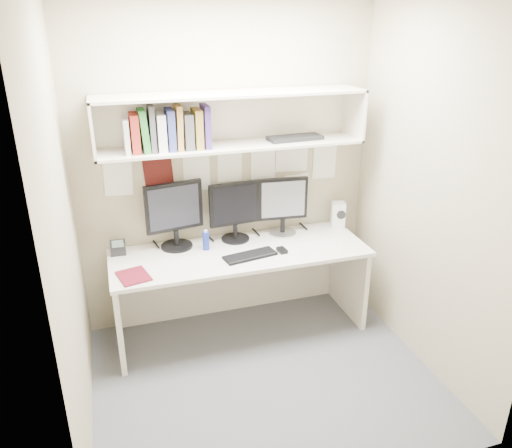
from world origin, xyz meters
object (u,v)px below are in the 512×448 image
object	(u,v)px
desk	(240,291)
speaker	(338,215)
monitor_left	(175,213)
monitor_right	(283,204)
keyboard	(250,256)
desk_phone	(118,248)
monitor_center	(235,209)
maroon_notebook	(134,276)

from	to	relation	value
desk	speaker	bearing A→B (deg)	12.35
monitor_left	monitor_right	world-z (taller)	monitor_left
keyboard	desk_phone	world-z (taller)	desk_phone
desk	monitor_left	size ratio (longest dim) A/B	3.76
desk	desk_phone	distance (m)	1.03
monitor_center	speaker	xyz separation A→B (m)	(0.92, -0.01, -0.15)
maroon_notebook	desk_phone	xyz separation A→B (m)	(-0.08, 0.41, 0.05)
monitor_right	keyboard	xyz separation A→B (m)	(-0.39, -0.35, -0.25)
keyboard	speaker	bearing A→B (deg)	10.36
desk	speaker	size ratio (longest dim) A/B	8.95
monitor_right	desk_phone	xyz separation A→B (m)	(-1.34, -0.00, -0.21)
desk	maroon_notebook	distance (m)	0.93
monitor_left	monitor_right	bearing A→B (deg)	-10.18
monitor_center	speaker	bearing A→B (deg)	-5.82
desk	keyboard	distance (m)	0.40
keyboard	maroon_notebook	xyz separation A→B (m)	(-0.87, -0.06, -0.00)
desk	monitor_center	world-z (taller)	monitor_center
keyboard	desk_phone	distance (m)	1.02
monitor_right	speaker	size ratio (longest dim) A/B	2.18
speaker	desk_phone	size ratio (longest dim) A/B	1.63
desk	keyboard	xyz separation A→B (m)	(0.04, -0.13, 0.37)
monitor_center	maroon_notebook	distance (m)	0.98
speaker	desk	bearing A→B (deg)	-149.43
desk	maroon_notebook	bearing A→B (deg)	-166.83
monitor_right	maroon_notebook	size ratio (longest dim) A/B	2.00
monitor_center	speaker	world-z (taller)	monitor_center
monitor_left	desk_phone	world-z (taller)	monitor_left
monitor_center	keyboard	world-z (taller)	monitor_center
desk	desk_phone	bearing A→B (deg)	166.60
monitor_left	keyboard	size ratio (longest dim) A/B	1.30
desk	speaker	world-z (taller)	speaker
keyboard	maroon_notebook	world-z (taller)	keyboard
desk	monitor_left	xyz separation A→B (m)	(-0.46, 0.22, 0.65)
monitor_right	maroon_notebook	distance (m)	1.35
monitor_left	monitor_right	distance (m)	0.89
monitor_left	keyboard	world-z (taller)	monitor_left
monitor_left	maroon_notebook	size ratio (longest dim) A/B	2.19
monitor_right	speaker	bearing A→B (deg)	3.61
maroon_notebook	desk_phone	bearing A→B (deg)	87.71
speaker	maroon_notebook	size ratio (longest dim) A/B	0.92
desk	speaker	distance (m)	1.07
desk	monitor_center	size ratio (longest dim) A/B	4.11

